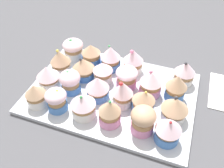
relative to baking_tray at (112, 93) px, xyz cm
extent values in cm
cube|color=#4C4C51|center=(0.00, 0.00, -2.10)|extent=(180.00, 180.00, 3.00)
cube|color=silver|center=(0.00, 0.00, 0.00)|extent=(46.57, 32.32, 1.20)
cylinder|color=white|center=(-17.37, -11.13, 1.91)|extent=(5.39, 5.39, 2.62)
cylinder|color=#AD7F51|center=(-17.37, -11.13, 3.82)|extent=(5.10, 5.10, 1.18)
cone|color=tan|center=(-17.37, -11.13, 5.92)|extent=(5.53, 5.53, 3.02)
cylinder|color=#477AC6|center=(-11.46, -10.72, 1.79)|extent=(5.27, 5.27, 2.39)
cylinder|color=#AD7F51|center=(-11.46, -10.72, 3.68)|extent=(4.66, 4.66, 1.38)
ellipsoid|color=silver|center=(-11.46, -10.72, 5.39)|extent=(5.67, 5.67, 3.40)
sphere|color=#EAD64C|center=(-10.94, -10.30, 6.98)|extent=(0.71, 0.71, 0.71)
cylinder|color=white|center=(-4.02, -10.28, 1.96)|extent=(6.16, 6.16, 2.73)
cylinder|color=#AD7F51|center=(-4.02, -10.28, 3.96)|extent=(5.91, 5.91, 1.26)
cone|color=silver|center=(-4.02, -10.28, 6.11)|extent=(6.49, 6.49, 3.05)
sphere|color=#4CB266|center=(-4.13, -10.72, 7.52)|extent=(0.74, 0.74, 0.74)
cylinder|color=pink|center=(3.11, -10.36, 1.96)|extent=(5.52, 5.52, 2.72)
cylinder|color=#AD7F51|center=(3.11, -10.36, 4.06)|extent=(5.14, 5.14, 1.48)
cone|color=tan|center=(3.11, -10.36, 6.44)|extent=(5.57, 5.57, 3.28)
sphere|color=#4CB266|center=(3.16, -10.16, 7.97)|extent=(0.73, 0.73, 0.73)
cylinder|color=pink|center=(11.35, -9.94, 1.94)|extent=(5.59, 5.59, 2.68)
cylinder|color=#AD7F51|center=(11.35, -9.94, 4.02)|extent=(5.30, 5.30, 1.46)
ellipsoid|color=tan|center=(11.35, -9.94, 6.01)|extent=(6.07, 6.07, 4.19)
cylinder|color=#477AC6|center=(17.50, -10.66, 1.98)|extent=(5.81, 5.81, 2.77)
cylinder|color=#AD7F51|center=(17.50, -10.66, 3.91)|extent=(5.25, 5.25, 1.09)
cone|color=silver|center=(17.50, -10.66, 6.06)|extent=(6.17, 6.17, 3.21)
sphere|color=red|center=(17.57, -10.98, 7.57)|extent=(0.66, 0.66, 0.66)
cylinder|color=white|center=(-17.81, -4.01, 1.95)|extent=(6.03, 6.03, 2.71)
cylinder|color=#AD7F51|center=(-17.81, -4.01, 3.87)|extent=(5.40, 5.40, 1.13)
cone|color=silver|center=(-17.81, -4.01, 6.19)|extent=(6.58, 6.58, 3.52)
cylinder|color=#477AC6|center=(-11.17, -3.44, 1.71)|extent=(5.41, 5.41, 2.21)
cylinder|color=#AD7F51|center=(-11.17, -3.44, 3.45)|extent=(4.90, 4.90, 1.28)
ellipsoid|color=silver|center=(-11.17, -3.44, 5.36)|extent=(5.89, 5.89, 4.23)
sphere|color=#4CB266|center=(-11.57, -3.36, 7.36)|extent=(0.78, 0.78, 0.78)
cylinder|color=#477AC6|center=(-3.02, -3.21, 1.79)|extent=(6.08, 6.08, 2.38)
cylinder|color=#AD7F51|center=(-3.02, -3.21, 3.48)|extent=(5.72, 5.72, 1.01)
cone|color=silver|center=(-3.02, -3.21, 5.87)|extent=(6.49, 6.49, 3.78)
cylinder|color=white|center=(4.17, -3.34, 1.86)|extent=(5.39, 5.39, 2.51)
cylinder|color=#AD7F51|center=(4.17, -3.34, 3.82)|extent=(4.74, 4.74, 1.42)
cone|color=silver|center=(4.17, -3.34, 6.44)|extent=(5.56, 5.56, 3.83)
sphere|color=red|center=(3.70, -3.70, 8.20)|extent=(1.07, 1.07, 1.07)
cylinder|color=#477AC6|center=(9.94, -3.73, 1.84)|extent=(5.78, 5.78, 2.47)
cylinder|color=#AD7F51|center=(9.94, -3.73, 3.76)|extent=(5.45, 5.45, 1.38)
cone|color=tan|center=(9.94, -3.73, 5.92)|extent=(5.96, 5.96, 2.94)
sphere|color=#EAD64C|center=(10.23, -3.63, 7.30)|extent=(0.63, 0.63, 0.63)
cylinder|color=white|center=(17.89, -3.52, 1.72)|extent=(6.18, 6.18, 2.24)
cylinder|color=#AD7F51|center=(17.89, -3.52, 3.39)|extent=(5.78, 5.78, 1.11)
cone|color=tan|center=(17.89, -3.52, 5.74)|extent=(6.88, 6.88, 3.59)
sphere|color=#333338|center=(17.58, -3.06, 7.38)|extent=(0.99, 0.99, 0.99)
cylinder|color=white|center=(-17.61, 2.98, 1.99)|extent=(5.84, 5.84, 2.79)
cylinder|color=#AD7F51|center=(-17.61, 2.98, 3.99)|extent=(5.17, 5.17, 1.20)
cone|color=tan|center=(-17.61, 2.98, 6.54)|extent=(6.18, 6.18, 3.91)
sphere|color=#EAD64C|center=(-18.11, 3.11, 8.36)|extent=(0.89, 0.89, 0.89)
cylinder|color=#477AC6|center=(-10.06, 3.06, 1.73)|extent=(5.98, 5.98, 2.26)
cylinder|color=#AD7F51|center=(-10.06, 3.06, 3.50)|extent=(5.67, 5.67, 1.26)
cone|color=tan|center=(-10.06, 3.06, 5.82)|extent=(6.62, 6.62, 3.39)
sphere|color=#333338|center=(-10.60, 2.72, 7.39)|extent=(0.80, 0.80, 0.80)
cylinder|color=white|center=(-4.10, 3.50, 1.81)|extent=(5.50, 5.50, 2.42)
cylinder|color=#AD7F51|center=(-4.10, 3.50, 3.81)|extent=(4.88, 4.88, 1.58)
cone|color=silver|center=(-4.10, 3.50, 6.00)|extent=(5.88, 5.88, 2.81)
cylinder|color=pink|center=(3.11, 3.64, 1.89)|extent=(5.84, 5.84, 2.58)
cylinder|color=#AD7F51|center=(3.11, 3.64, 3.94)|extent=(5.15, 5.15, 1.53)
ellipsoid|color=silver|center=(3.11, 3.64, 5.64)|extent=(6.30, 6.30, 3.12)
cylinder|color=pink|center=(10.24, 2.95, 1.99)|extent=(6.08, 6.08, 2.77)
cylinder|color=#AD7F51|center=(10.24, 2.95, 4.16)|extent=(5.50, 5.50, 1.59)
cone|color=silver|center=(10.24, 2.95, 6.63)|extent=(6.20, 6.20, 3.34)
sphere|color=pink|center=(9.79, 3.39, 8.15)|extent=(1.00, 1.00, 1.00)
cylinder|color=#477AC6|center=(17.00, 3.55, 1.99)|extent=(5.35, 5.35, 2.78)
cylinder|color=#AD7F51|center=(17.00, 3.55, 4.15)|extent=(4.97, 4.97, 1.54)
cone|color=tan|center=(17.00, 3.55, 6.76)|extent=(5.84, 5.84, 3.67)
cylinder|color=white|center=(-17.57, 11.26, 1.85)|extent=(6.10, 6.10, 2.50)
cylinder|color=#AD7F51|center=(-17.57, 11.26, 3.64)|extent=(5.53, 5.53, 1.09)
ellipsoid|color=silver|center=(-17.57, 11.26, 5.26)|extent=(6.76, 6.76, 3.57)
sphere|color=#4CB266|center=(-18.09, 11.21, 6.87)|extent=(1.14, 1.14, 1.14)
cylinder|color=#477AC6|center=(-10.58, 9.91, 1.95)|extent=(5.83, 5.83, 2.71)
cylinder|color=#AD7F51|center=(-10.58, 9.91, 4.09)|extent=(5.52, 5.52, 1.57)
cone|color=tan|center=(-10.58, 9.91, 6.34)|extent=(5.99, 5.99, 2.93)
cylinder|color=#477AC6|center=(-4.05, 9.96, 1.89)|extent=(6.19, 6.19, 2.58)
cylinder|color=#AD7F51|center=(-4.05, 9.96, 3.90)|extent=(5.46, 5.46, 1.44)
cone|color=silver|center=(-4.05, 9.96, 6.58)|extent=(6.21, 6.21, 3.91)
sphere|color=#4CB266|center=(-4.64, 10.42, 8.43)|extent=(0.67, 0.67, 0.67)
cylinder|color=white|center=(2.94, 10.84, 1.84)|extent=(5.98, 5.98, 2.49)
cylinder|color=#AD7F51|center=(2.94, 10.84, 3.85)|extent=(5.59, 5.59, 1.53)
cone|color=silver|center=(2.94, 10.84, 6.47)|extent=(6.27, 6.27, 3.71)
sphere|color=pink|center=(2.44, 10.38, 8.16)|extent=(1.13, 1.13, 1.13)
cylinder|color=white|center=(18.41, 10.79, 1.79)|extent=(5.85, 5.85, 2.37)
cylinder|color=#AD7F51|center=(18.41, 10.79, 3.72)|extent=(5.33, 5.33, 1.50)
cone|color=silver|center=(18.41, 10.79, 6.22)|extent=(6.13, 6.13, 3.50)
sphere|color=#333338|center=(18.11, 10.51, 7.84)|extent=(0.88, 0.88, 0.88)
camera|label=1|loc=(16.23, -45.20, 49.59)|focal=38.26mm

